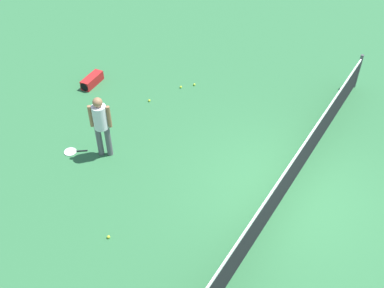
% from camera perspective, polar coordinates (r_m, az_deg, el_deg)
% --- Properties ---
extents(ground_plane, '(40.00, 40.00, 0.00)m').
position_cam_1_polar(ground_plane, '(10.77, 11.51, -5.88)').
color(ground_plane, '#2D6B3D').
extents(court_net, '(10.09, 0.09, 1.07)m').
position_cam_1_polar(court_net, '(10.41, 11.88, -4.01)').
color(court_net, '#4C4C51').
rests_on(court_net, ground_plane).
extents(player_near_side, '(0.46, 0.50, 1.70)m').
position_cam_1_polar(player_near_side, '(11.02, -11.20, 2.66)').
color(player_near_side, '#595960').
rests_on(player_near_side, ground_plane).
extents(tennis_racket_near_player, '(0.49, 0.57, 0.03)m').
position_cam_1_polar(tennis_racket_near_player, '(11.90, -14.67, -0.91)').
color(tennis_racket_near_player, white).
rests_on(tennis_racket_near_player, ground_plane).
extents(tennis_ball_near_player, '(0.07, 0.07, 0.07)m').
position_cam_1_polar(tennis_ball_near_player, '(13.71, -1.39, 7.05)').
color(tennis_ball_near_player, '#C6E033').
rests_on(tennis_ball_near_player, ground_plane).
extents(tennis_ball_by_net, '(0.07, 0.07, 0.07)m').
position_cam_1_polar(tennis_ball_by_net, '(13.81, 0.29, 7.35)').
color(tennis_ball_by_net, '#C6E033').
rests_on(tennis_ball_by_net, ground_plane).
extents(tennis_ball_midcourt, '(0.07, 0.07, 0.07)m').
position_cam_1_polar(tennis_ball_midcourt, '(13.21, -5.30, 5.36)').
color(tennis_ball_midcourt, '#C6E033').
rests_on(tennis_ball_midcourt, ground_plane).
extents(tennis_ball_baseline, '(0.07, 0.07, 0.07)m').
position_cam_1_polar(tennis_ball_baseline, '(9.87, -10.27, -11.22)').
color(tennis_ball_baseline, '#C6E033').
rests_on(tennis_ball_baseline, ground_plane).
extents(equipment_bag, '(0.83, 0.37, 0.28)m').
position_cam_1_polar(equipment_bag, '(14.09, -12.31, 7.61)').
color(equipment_bag, '#B21E1E').
rests_on(equipment_bag, ground_plane).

